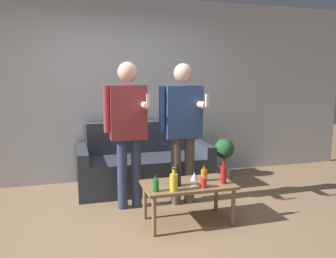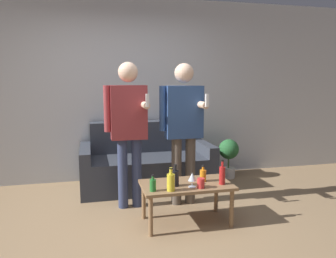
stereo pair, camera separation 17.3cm
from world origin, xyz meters
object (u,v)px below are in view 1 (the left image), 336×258
(bottle_orange, at_px, (174,182))
(person_standing_right, at_px, (183,123))
(couch, at_px, (143,164))
(person_standing_left, at_px, (128,123))
(coffee_table, at_px, (188,188))

(bottle_orange, distance_m, person_standing_right, 0.93)
(couch, relative_size, person_standing_right, 1.07)
(couch, height_order, bottle_orange, couch)
(person_standing_left, bearing_deg, coffee_table, -47.78)
(bottle_orange, bearing_deg, couch, 89.49)
(couch, xyz_separation_m, person_standing_right, (0.32, -0.80, 0.68))
(couch, xyz_separation_m, person_standing_left, (-0.33, -0.76, 0.69))
(bottle_orange, relative_size, person_standing_left, 0.14)
(coffee_table, bearing_deg, bottle_orange, -139.96)
(couch, height_order, person_standing_right, person_standing_right)
(coffee_table, distance_m, person_standing_left, 1.01)
(couch, xyz_separation_m, coffee_table, (0.20, -1.34, 0.06))
(person_standing_right, bearing_deg, coffee_table, -102.42)
(bottle_orange, xyz_separation_m, person_standing_right, (0.33, 0.72, 0.48))
(bottle_orange, bearing_deg, person_standing_left, 112.54)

